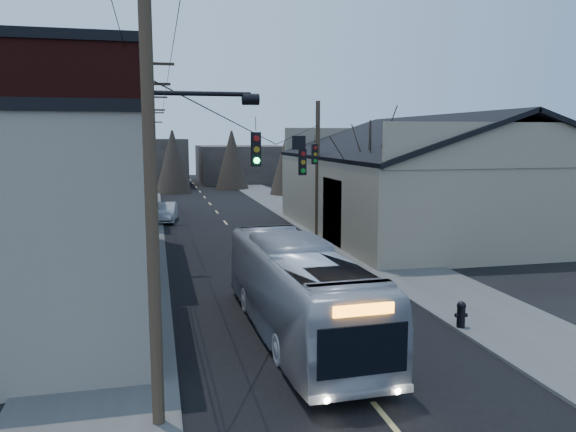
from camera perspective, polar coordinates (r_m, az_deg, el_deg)
name	(u,v)px	position (r m, az deg, el deg)	size (l,w,h in m)	color
road_surface	(229,227)	(39.68, -6.02, -1.11)	(9.00, 110.00, 0.02)	black
sidewalk_left	(133,230)	(39.40, -15.44, -1.35)	(4.00, 110.00, 0.12)	#474744
sidewalk_right	(318,223)	(40.99, 3.03, -0.71)	(4.00, 110.00, 0.12)	#474744
building_clapboard	(16,232)	(18.55, -25.90, -1.49)	(8.00, 8.00, 7.00)	gray
building_brick	(46,164)	(29.35, -23.37, 4.84)	(10.00, 12.00, 10.00)	black
building_left_far	(94,174)	(45.19, -19.15, 4.06)	(9.00, 14.00, 7.00)	#2E2925
warehouse	(433,192)	(38.48, 14.52, 2.42)	(16.16, 20.60, 7.73)	gray
building_far_left	(147,163)	(73.95, -14.18, 5.27)	(10.00, 12.00, 6.00)	#2E2925
building_far_right	(242,164)	(79.85, -4.71, 5.32)	(12.00, 14.00, 5.00)	#2E2925
bare_tree	(369,186)	(31.15, 8.24, 2.99)	(0.40, 0.40, 7.20)	black
utility_lines	(187,160)	(33.09, -10.23, 5.59)	(11.24, 45.28, 10.50)	#382B1E
bus	(298,291)	(17.87, 1.01, -7.59)	(2.52, 10.76, 3.00)	#A7AAB3
parked_car	(165,212)	(42.79, -12.36, 0.37)	(1.51, 4.33, 1.43)	#AEB1B6
fire_hydrant	(461,313)	(19.47, 17.18, -9.43)	(0.42, 0.30, 0.87)	black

